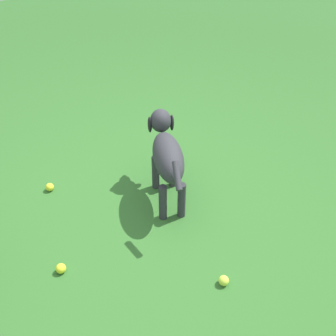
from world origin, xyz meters
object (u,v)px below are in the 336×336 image
Objects in this scene: tennis_ball_0 at (61,268)px; tennis_ball_1 at (50,187)px; tennis_ball_2 at (224,280)px; dog at (167,154)px.

tennis_ball_1 is (0.82, -0.23, 0.00)m from tennis_ball_0.
tennis_ball_0 is at bearing 50.65° from tennis_ball_2.
dog is 13.01× the size of tennis_ball_2.
tennis_ball_0 is at bearing 127.65° from dog.
tennis_ball_1 is 1.59m from tennis_ball_2.
tennis_ball_1 and tennis_ball_2 have the same top height.
dog is 13.01× the size of tennis_ball_1.
tennis_ball_1 is 1.00× the size of tennis_ball_2.
tennis_ball_0 is (-0.23, 0.98, -0.38)m from dog.
tennis_ball_0 and tennis_ball_2 have the same top height.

